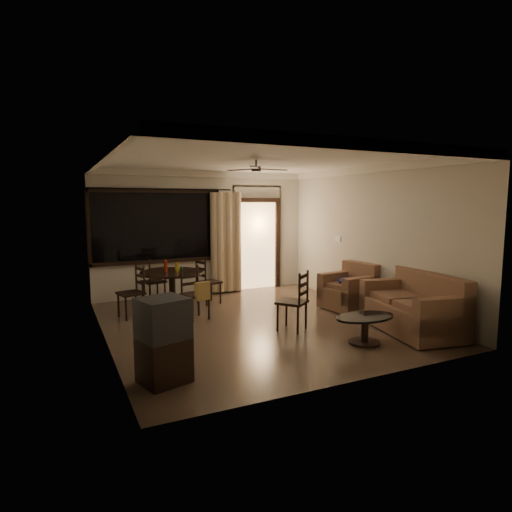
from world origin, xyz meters
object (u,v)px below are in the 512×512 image
dining_chair_south (196,302)px  tv_cabinet (164,340)px  dining_chair_west (132,302)px  sofa (415,309)px  side_chair (293,313)px  dining_table (172,280)px  dining_chair_east (208,290)px  coffee_table (365,325)px  dining_chair_north (154,290)px  armchair (350,291)px

dining_chair_south → tv_cabinet: (-1.16, -2.46, 0.20)m
dining_chair_west → tv_cabinet: 3.10m
dining_chair_west → dining_chair_south: (1.02, -0.62, 0.02)m
sofa → side_chair: size_ratio=1.91×
dining_table → dining_chair_east: size_ratio=1.29×
dining_chair_west → dining_chair_east: 1.67m
dining_chair_south → coffee_table: 3.02m
dining_table → dining_chair_east: dining_table is taller
dining_chair_west → side_chair: 2.99m
dining_chair_west → coffee_table: size_ratio=0.99×
dining_chair_south → dining_chair_west: bearing=134.3°
dining_chair_south → dining_chair_north: (-0.41, 1.59, -0.02)m
dining_chair_south → tv_cabinet: tv_cabinet is taller
dining_chair_west → tv_cabinet: size_ratio=0.95×
tv_cabinet → coffee_table: size_ratio=1.05×
tv_cabinet → armchair: bearing=7.9°
tv_cabinet → sofa: 4.17m
side_chair → tv_cabinet: bearing=-11.5°
dining_chair_west → coffee_table: 4.16m
coffee_table → sofa: bearing=7.2°
tv_cabinet → sofa: bearing=-13.4°
dining_table → side_chair: side_chair is taller
dining_chair_east → armchair: dining_chair_east is taller
dining_table → tv_cabinet: 3.43m
armchair → dining_table: bearing=149.1°
dining_chair_east → dining_chair_west: bearing=90.0°
sofa → armchair: bearing=101.1°
armchair → dining_chair_south: bearing=161.9°
sofa → coffee_table: size_ratio=1.97×
dining_chair_south → dining_table: bearing=89.9°
dining_table → armchair: size_ratio=1.25×
dining_table → tv_cabinet: tv_cabinet is taller
dining_chair_south → side_chair: size_ratio=0.96×
dining_chair_south → armchair: bearing=-25.4°
dining_chair_west → tv_cabinet: (-0.14, -3.09, 0.22)m
dining_chair_south → tv_cabinet: bearing=-129.7°
dining_chair_south → dining_chair_north: size_ratio=1.00×
side_chair → dining_chair_west: bearing=-77.7°
dining_chair_west → sofa: 4.94m
dining_chair_east → dining_chair_north: size_ratio=1.00×
dining_chair_east → armchair: 2.89m
sofa → coffee_table: 1.15m
dining_table → dining_chair_south: size_ratio=1.29×
dining_chair_south → armchair: 3.05m
tv_cabinet → side_chair: size_ratio=1.02×
dining_table → dining_chair_north: size_ratio=1.29×
coffee_table → dining_chair_north: bearing=119.7°
dining_table → dining_chair_east: (0.81, 0.21, -0.32)m
tv_cabinet → dining_chair_south: bearing=48.2°
dining_chair_south → sofa: bearing=-51.1°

